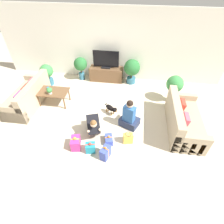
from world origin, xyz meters
name	(u,v)px	position (x,y,z in m)	size (l,w,h in m)	color
ground_plane	(98,121)	(0.00, 0.00, 0.00)	(16.00, 16.00, 0.00)	beige
wall_back	(111,45)	(0.00, 2.63, 1.30)	(8.40, 0.06, 2.60)	white
sofa_left	(28,97)	(-2.42, 0.46, 0.30)	(0.85, 1.85, 0.85)	tan
sofa_right	(183,120)	(2.42, 0.06, 0.30)	(0.85, 1.85, 0.85)	tan
coffee_table	(53,93)	(-1.60, 0.64, 0.42)	(0.98, 0.60, 0.48)	brown
tv_console	(106,74)	(-0.14, 2.34, 0.27)	(1.27, 0.43, 0.54)	brown
tv	(106,60)	(-0.14, 2.34, 0.83)	(0.96, 0.20, 0.67)	black
potted_plant_corner_right	(175,85)	(2.27, 1.33, 0.63)	(0.54, 0.54, 0.94)	#A36042
potted_plant_back_right	(132,69)	(0.85, 2.29, 0.59)	(0.59, 0.59, 0.95)	#336B84
potted_plant_corner_left	(47,73)	(-2.27, 1.73, 0.48)	(0.48, 0.48, 0.81)	#336B84
potted_plant_back_left	(81,65)	(-1.12, 2.29, 0.60)	(0.51, 0.51, 0.90)	#336B84
person_kneeling	(93,125)	(-0.02, -0.49, 0.33)	(0.55, 0.84, 0.77)	#23232D
person_sitting	(129,117)	(0.93, -0.05, 0.34)	(0.64, 0.61, 0.94)	#283351
dog	(111,108)	(0.35, 0.37, 0.21)	(0.44, 0.36, 0.33)	black
gift_box_a	(76,143)	(-0.37, -1.03, 0.16)	(0.28, 0.37, 0.38)	#CC3389
gift_box_b	(109,139)	(0.44, -0.74, 0.09)	(0.27, 0.35, 0.23)	#3D51BC
gift_box_c	(90,148)	(0.03, -1.10, 0.13)	(0.28, 0.25, 0.31)	teal
gift_box_d	(105,153)	(0.44, -1.22, 0.17)	(0.26, 0.33, 0.39)	#3D51BC
gift_bag_a	(128,138)	(0.95, -0.68, 0.16)	(0.28, 0.19, 0.33)	#E5B74C
mug	(48,88)	(-1.77, 0.72, 0.52)	(0.12, 0.08, 0.09)	#386BAD
tabletop_plant	(49,90)	(-1.62, 0.51, 0.60)	(0.17, 0.17, 0.22)	beige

